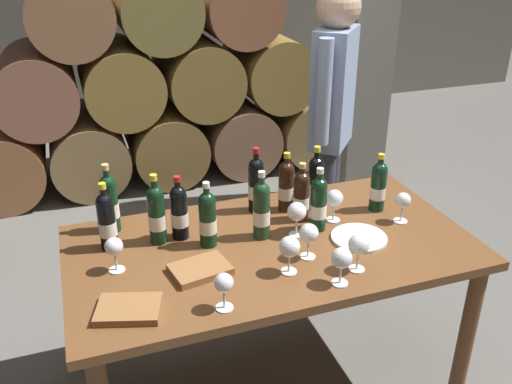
% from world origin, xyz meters
% --- Properties ---
extents(ground_plane, '(14.00, 14.00, 0.00)m').
position_xyz_m(ground_plane, '(0.00, 0.00, 0.00)').
color(ground_plane, '#66635E').
extents(barrel_stack, '(3.12, 0.90, 1.69)m').
position_xyz_m(barrel_stack, '(0.00, 2.60, 0.75)').
color(barrel_stack, '#945D39').
rests_on(barrel_stack, ground_plane).
extents(stone_pillar, '(0.32, 0.32, 2.60)m').
position_xyz_m(stone_pillar, '(1.30, 1.60, 1.30)').
color(stone_pillar, slate).
rests_on(stone_pillar, ground_plane).
extents(dining_table, '(1.70, 0.90, 0.76)m').
position_xyz_m(dining_table, '(0.00, 0.00, 0.67)').
color(dining_table, brown).
rests_on(dining_table, ground_plane).
extents(wine_bottle_0, '(0.07, 0.07, 0.29)m').
position_xyz_m(wine_bottle_0, '(-0.25, 0.08, 0.89)').
color(wine_bottle_0, black).
rests_on(wine_bottle_0, dining_table).
extents(wine_bottle_1, '(0.07, 0.07, 0.29)m').
position_xyz_m(wine_bottle_1, '(0.17, 0.26, 0.89)').
color(wine_bottle_1, black).
rests_on(wine_bottle_1, dining_table).
extents(wine_bottle_2, '(0.07, 0.07, 0.31)m').
position_xyz_m(wine_bottle_2, '(-0.02, 0.07, 0.89)').
color(wine_bottle_2, '#19381E').
rests_on(wine_bottle_2, dining_table).
extents(wine_bottle_3, '(0.07, 0.07, 0.31)m').
position_xyz_m(wine_bottle_3, '(-0.45, 0.17, 0.89)').
color(wine_bottle_3, black).
rests_on(wine_bottle_3, dining_table).
extents(wine_bottle_4, '(0.07, 0.07, 0.29)m').
position_xyz_m(wine_bottle_4, '(0.23, 0.05, 0.89)').
color(wine_bottle_4, black).
rests_on(wine_bottle_4, dining_table).
extents(wine_bottle_5, '(0.07, 0.07, 0.32)m').
position_xyz_m(wine_bottle_5, '(0.04, 0.31, 0.90)').
color(wine_bottle_5, black).
rests_on(wine_bottle_5, dining_table).
extents(wine_bottle_6, '(0.07, 0.07, 0.31)m').
position_xyz_m(wine_bottle_6, '(-0.62, 0.34, 0.90)').
color(wine_bottle_6, black).
rests_on(wine_bottle_6, dining_table).
extents(wine_bottle_7, '(0.07, 0.07, 0.29)m').
position_xyz_m(wine_bottle_7, '(-0.35, 0.18, 0.89)').
color(wine_bottle_7, black).
rests_on(wine_bottle_7, dining_table).
extents(wine_bottle_8, '(0.07, 0.07, 0.31)m').
position_xyz_m(wine_bottle_8, '(0.31, 0.24, 0.89)').
color(wine_bottle_8, black).
rests_on(wine_bottle_8, dining_table).
extents(wine_bottle_9, '(0.07, 0.07, 0.30)m').
position_xyz_m(wine_bottle_9, '(-0.65, 0.19, 0.89)').
color(wine_bottle_9, black).
rests_on(wine_bottle_9, dining_table).
extents(wine_bottle_10, '(0.07, 0.07, 0.28)m').
position_xyz_m(wine_bottle_10, '(0.20, 0.15, 0.88)').
color(wine_bottle_10, black).
rests_on(wine_bottle_10, dining_table).
extents(wine_bottle_11, '(0.07, 0.07, 0.28)m').
position_xyz_m(wine_bottle_11, '(0.58, 0.13, 0.88)').
color(wine_bottle_11, black).
rests_on(wine_bottle_11, dining_table).
extents(wine_glass_0, '(0.07, 0.07, 0.14)m').
position_xyz_m(wine_glass_0, '(0.62, -0.02, 0.86)').
color(wine_glass_0, white).
rests_on(wine_glass_0, dining_table).
extents(wine_glass_1, '(0.08, 0.08, 0.16)m').
position_xyz_m(wine_glass_1, '(0.13, 0.03, 0.87)').
color(wine_glass_1, white).
rests_on(wine_glass_1, dining_table).
extents(wine_glass_2, '(0.08, 0.08, 0.16)m').
position_xyz_m(wine_glass_2, '(-0.01, -0.22, 0.87)').
color(wine_glass_2, white).
rests_on(wine_glass_2, dining_table).
extents(wine_glass_3, '(0.08, 0.08, 0.15)m').
position_xyz_m(wine_glass_3, '(0.14, -0.36, 0.87)').
color(wine_glass_3, white).
rests_on(wine_glass_3, dining_table).
extents(wine_glass_4, '(0.07, 0.07, 0.15)m').
position_xyz_m(wine_glass_4, '(-0.64, 0.01, 0.86)').
color(wine_glass_4, white).
rests_on(wine_glass_4, dining_table).
extents(wine_glass_5, '(0.08, 0.08, 0.15)m').
position_xyz_m(wine_glass_5, '(0.34, 0.10, 0.87)').
color(wine_glass_5, white).
rests_on(wine_glass_5, dining_table).
extents(wine_glass_6, '(0.07, 0.07, 0.14)m').
position_xyz_m(wine_glass_6, '(-0.31, -0.35, 0.86)').
color(wine_glass_6, white).
rests_on(wine_glass_6, dining_table).
extents(wine_glass_7, '(0.08, 0.08, 0.16)m').
position_xyz_m(wine_glass_7, '(0.24, -0.29, 0.87)').
color(wine_glass_7, white).
rests_on(wine_glass_7, dining_table).
extents(wine_glass_8, '(0.08, 0.08, 0.15)m').
position_xyz_m(wine_glass_8, '(0.10, -0.15, 0.87)').
color(wine_glass_8, white).
rests_on(wine_glass_8, dining_table).
extents(tasting_notebook, '(0.26, 0.22, 0.03)m').
position_xyz_m(tasting_notebook, '(-0.63, -0.27, 0.77)').
color(tasting_notebook, '#936038').
rests_on(tasting_notebook, dining_table).
extents(leather_ledger, '(0.25, 0.20, 0.03)m').
position_xyz_m(leather_ledger, '(-0.34, -0.11, 0.77)').
color(leather_ledger, '#936038').
rests_on(leather_ledger, dining_table).
extents(serving_plate, '(0.24, 0.24, 0.01)m').
position_xyz_m(serving_plate, '(0.37, -0.09, 0.77)').
color(serving_plate, white).
rests_on(serving_plate, dining_table).
extents(sommelier_presenting, '(0.35, 0.40, 1.72)m').
position_xyz_m(sommelier_presenting, '(0.64, 0.75, 1.04)').
color(sommelier_presenting, '#383842').
rests_on(sommelier_presenting, ground_plane).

